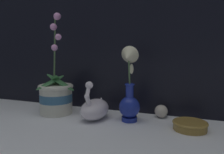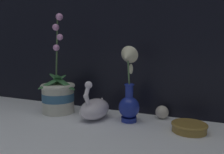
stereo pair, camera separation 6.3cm
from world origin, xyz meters
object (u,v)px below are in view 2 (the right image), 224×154
(swan_figurine, at_px, (95,108))
(blue_vase, at_px, (129,95))
(orchid_potted_plant, at_px, (58,94))
(amber_dish, at_px, (189,127))
(glass_sphere, at_px, (162,112))

(swan_figurine, bearing_deg, blue_vase, 7.60)
(orchid_potted_plant, bearing_deg, swan_figurine, -4.15)
(orchid_potted_plant, height_order, amber_dish, orchid_potted_plant)
(glass_sphere, height_order, amber_dish, glass_sphere)
(orchid_potted_plant, relative_size, swan_figurine, 2.52)
(orchid_potted_plant, bearing_deg, amber_dish, -1.03)
(swan_figurine, xyz_separation_m, glass_sphere, (0.28, 0.13, -0.02))
(orchid_potted_plant, xyz_separation_m, glass_sphere, (0.51, 0.11, -0.06))
(blue_vase, distance_m, glass_sphere, 0.19)
(swan_figurine, bearing_deg, orchid_potted_plant, 175.85)
(blue_vase, distance_m, amber_dish, 0.28)
(orchid_potted_plant, distance_m, glass_sphere, 0.52)
(glass_sphere, bearing_deg, swan_figurine, -155.49)
(blue_vase, bearing_deg, orchid_potted_plant, -179.28)
(swan_figurine, distance_m, amber_dish, 0.42)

